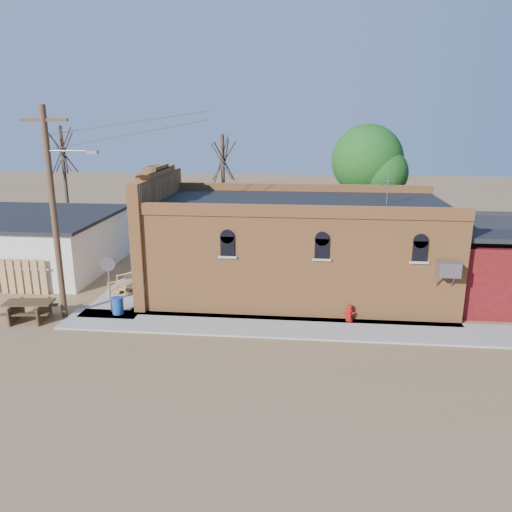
# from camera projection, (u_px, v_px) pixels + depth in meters

# --- Properties ---
(ground) EXTENTS (120.00, 120.00, 0.00)m
(ground) POSITION_uv_depth(u_px,v_px,m) (245.00, 336.00, 20.12)
(ground) COLOR olive
(ground) RESTS_ON ground
(sidewalk_south) EXTENTS (19.00, 2.20, 0.08)m
(sidewalk_south) POSITION_uv_depth(u_px,v_px,m) (284.00, 327.00, 20.83)
(sidewalk_south) COLOR #9E9991
(sidewalk_south) RESTS_ON ground
(sidewalk_west) EXTENTS (2.60, 10.00, 0.08)m
(sidewalk_west) POSITION_uv_depth(u_px,v_px,m) (142.00, 283.00, 26.48)
(sidewalk_west) COLOR #9E9991
(sidewalk_west) RESTS_ON ground
(brick_bar) EXTENTS (16.40, 7.97, 6.30)m
(brick_bar) POSITION_uv_depth(u_px,v_px,m) (292.00, 247.00, 24.60)
(brick_bar) COLOR #C7793D
(brick_bar) RESTS_ON ground
(red_shed) EXTENTS (5.40, 6.40, 4.30)m
(red_shed) POSITION_uv_depth(u_px,v_px,m) (499.00, 253.00, 23.66)
(red_shed) COLOR #5C0F10
(red_shed) RESTS_ON ground
(utility_pole) EXTENTS (3.12, 0.26, 9.00)m
(utility_pole) POSITION_uv_depth(u_px,v_px,m) (55.00, 210.00, 20.79)
(utility_pole) COLOR #44311B
(utility_pole) RESTS_ON ground
(tree_bare_near) EXTENTS (2.80, 2.80, 7.65)m
(tree_bare_near) POSITION_uv_depth(u_px,v_px,m) (223.00, 159.00, 31.28)
(tree_bare_near) COLOR #4B3B2B
(tree_bare_near) RESTS_ON ground
(tree_bare_far) EXTENTS (2.80, 2.80, 8.16)m
(tree_bare_far) POSITION_uv_depth(u_px,v_px,m) (62.00, 151.00, 33.21)
(tree_bare_far) COLOR #4B3B2B
(tree_bare_far) RESTS_ON ground
(tree_leafy) EXTENTS (4.40, 4.40, 8.15)m
(tree_leafy) POSITION_uv_depth(u_px,v_px,m) (367.00, 160.00, 30.89)
(tree_leafy) COLOR #4B3B2B
(tree_leafy) RESTS_ON ground
(fire_hydrant) EXTENTS (0.40, 0.36, 0.73)m
(fire_hydrant) POSITION_uv_depth(u_px,v_px,m) (350.00, 313.00, 21.31)
(fire_hydrant) COLOR #B40B0A
(fire_hydrant) RESTS_ON sidewalk_south
(stop_sign) EXTENTS (0.67, 0.31, 2.57)m
(stop_sign) POSITION_uv_depth(u_px,v_px,m) (108.00, 269.00, 21.91)
(stop_sign) COLOR gray
(stop_sign) RESTS_ON sidewalk_south
(trash_barrel) EXTENTS (0.60, 0.60, 0.76)m
(trash_barrel) POSITION_uv_depth(u_px,v_px,m) (118.00, 306.00, 22.07)
(trash_barrel) COLOR navy
(trash_barrel) RESTS_ON sidewalk_west
(picnic_table) EXTENTS (2.19, 1.76, 0.84)m
(picnic_table) POSITION_uv_depth(u_px,v_px,m) (30.00, 308.00, 21.56)
(picnic_table) COLOR #47311C
(picnic_table) RESTS_ON ground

